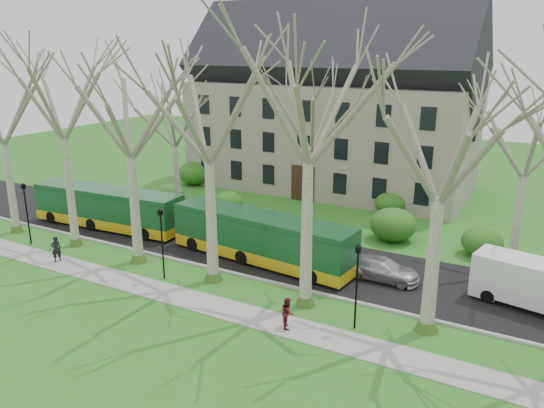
{
  "coord_description": "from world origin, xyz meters",
  "views": [
    {
      "loc": [
        13.68,
        -23.31,
        13.35
      ],
      "look_at": [
        -0.86,
        3.0,
        4.35
      ],
      "focal_mm": 35.0,
      "sensor_mm": 36.0,
      "label": 1
    }
  ],
  "objects_px": {
    "bus_lead": "(108,207)",
    "pedestrian_a": "(56,249)",
    "bus_follow": "(261,237)",
    "sedan": "(382,269)",
    "pedestrian_b": "(288,313)",
    "van_a": "(532,285)"
  },
  "relations": [
    {
      "from": "van_a",
      "to": "pedestrian_a",
      "type": "xyz_separation_m",
      "value": [
        -27.01,
        -7.86,
        -0.43
      ]
    },
    {
      "from": "sedan",
      "to": "pedestrian_a",
      "type": "relative_size",
      "value": 2.64
    },
    {
      "from": "bus_lead",
      "to": "sedan",
      "type": "bearing_deg",
      "value": -1.42
    },
    {
      "from": "van_a",
      "to": "pedestrian_b",
      "type": "xyz_separation_m",
      "value": [
        -10.26,
        -8.09,
        -0.49
      ]
    },
    {
      "from": "sedan",
      "to": "pedestrian_b",
      "type": "bearing_deg",
      "value": 163.39
    },
    {
      "from": "bus_follow",
      "to": "pedestrian_b",
      "type": "bearing_deg",
      "value": -45.61
    },
    {
      "from": "bus_follow",
      "to": "pedestrian_a",
      "type": "height_order",
      "value": "bus_follow"
    },
    {
      "from": "pedestrian_a",
      "to": "pedestrian_b",
      "type": "bearing_deg",
      "value": 112.98
    },
    {
      "from": "bus_lead",
      "to": "pedestrian_b",
      "type": "distance_m",
      "value": 20.06
    },
    {
      "from": "bus_lead",
      "to": "pedestrian_a",
      "type": "xyz_separation_m",
      "value": [
        2.1,
        -6.58,
        -0.7
      ]
    },
    {
      "from": "bus_lead",
      "to": "van_a",
      "type": "bearing_deg",
      "value": -1.24
    },
    {
      "from": "pedestrian_b",
      "to": "van_a",
      "type": "bearing_deg",
      "value": -81.46
    },
    {
      "from": "bus_follow",
      "to": "pedestrian_b",
      "type": "xyz_separation_m",
      "value": [
        5.36,
        -6.69,
        -0.79
      ]
    },
    {
      "from": "bus_follow",
      "to": "pedestrian_a",
      "type": "relative_size",
      "value": 7.45
    },
    {
      "from": "bus_follow",
      "to": "pedestrian_b",
      "type": "distance_m",
      "value": 8.61
    },
    {
      "from": "bus_lead",
      "to": "pedestrian_a",
      "type": "height_order",
      "value": "bus_lead"
    },
    {
      "from": "pedestrian_a",
      "to": "bus_follow",
      "type": "bearing_deg",
      "value": 143.31
    },
    {
      "from": "bus_lead",
      "to": "pedestrian_a",
      "type": "bearing_deg",
      "value": -76.06
    },
    {
      "from": "pedestrian_a",
      "to": "sedan",
      "type": "bearing_deg",
      "value": 135.1
    },
    {
      "from": "bus_follow",
      "to": "sedan",
      "type": "height_order",
      "value": "bus_follow"
    },
    {
      "from": "bus_follow",
      "to": "sedan",
      "type": "relative_size",
      "value": 2.82
    },
    {
      "from": "bus_follow",
      "to": "van_a",
      "type": "relative_size",
      "value": 2.16
    }
  ]
}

